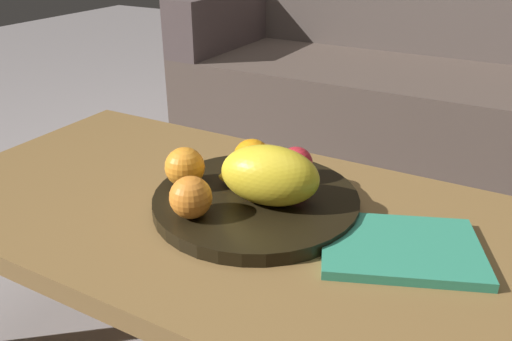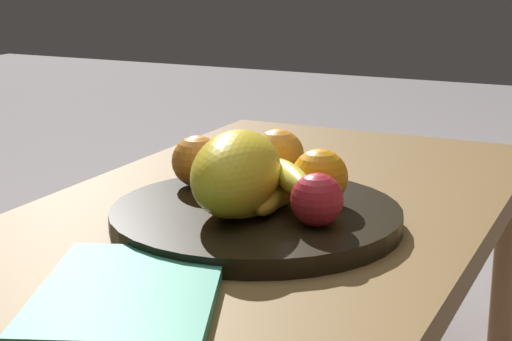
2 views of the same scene
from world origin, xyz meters
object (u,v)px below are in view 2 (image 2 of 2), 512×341
Objects in this scene: orange_right at (275,155)px; banana_bunch at (276,191)px; melon_large_front at (237,173)px; orange_front at (197,161)px; magazine at (129,293)px; orange_left at (320,177)px; fruit_bowl at (256,217)px; apple_front at (317,200)px; coffee_table at (249,243)px.

orange_right is 0.42× the size of banana_bunch.
orange_right is (-0.17, -0.02, -0.02)m from melon_large_front.
orange_right reaches higher than orange_front.
orange_front is 0.35m from magazine.
melon_large_front is 2.38× the size of orange_left.
orange_left reaches higher than fruit_bowl.
apple_front is at bearing 70.62° from fruit_bowl.
fruit_bowl is at bearing -55.54° from orange_left.
melon_large_front is 0.25m from magazine.
melon_large_front is 1.00× the size of banana_bunch.
coffee_table is 3.15× the size of fruit_bowl.
banana_bunch is (-0.00, 0.03, 0.04)m from fruit_bowl.
melon_large_front reaches higher than banana_bunch.
orange_right is at bearing 132.44° from orange_front.
orange_right is at bearing 160.78° from magazine.
orange_left is (-0.08, 0.08, -0.02)m from melon_large_front.
orange_left is 1.15× the size of apple_front.
orange_front is at bearing -93.46° from orange_left.
orange_front is 0.41× the size of banana_bunch.
orange_front reaches higher than apple_front.
magazine is at bearing -2.98° from fruit_bowl.
apple_front is at bearing 66.76° from orange_front.
coffee_table is at bearing 79.03° from orange_front.
banana_bunch reaches higher than coffee_table.
orange_right is 0.30× the size of magazine.
banana_bunch is (0.13, 0.06, -0.01)m from orange_right.
magazine reaches higher than coffee_table.
apple_front is (0.08, 0.13, 0.10)m from coffee_table.
melon_large_front is at bearing -44.69° from orange_left.
apple_front reaches higher than magazine.
magazine is (0.31, 0.02, 0.05)m from coffee_table.
coffee_table is at bearing -86.54° from orange_left.
melon_large_front is 2.35× the size of orange_right.
melon_large_front reaches higher than orange_left.
coffee_table is 0.14m from melon_large_front.
orange_left is at bearing 143.40° from magazine.
coffee_table is 0.14m from orange_right.
coffee_table is 0.12m from banana_bunch.
orange_front is (-0.02, -0.09, 0.10)m from coffee_table.
orange_right is (-0.08, 0.09, 0.00)m from orange_front.
magazine is at bearing -0.77° from melon_large_front.
banana_bunch is at bearing 149.50° from magazine.
banana_bunch reaches higher than fruit_bowl.
orange_right reaches higher than fruit_bowl.
orange_left is 0.09m from apple_front.
apple_front is (0.00, 0.11, -0.02)m from melon_large_front.
magazine is (0.32, -0.08, -0.05)m from orange_left.
fruit_bowl is at bearing 161.81° from melon_large_front.
apple_front is at bearing 19.06° from orange_left.
banana_bunch is (0.05, -0.04, -0.01)m from orange_left.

